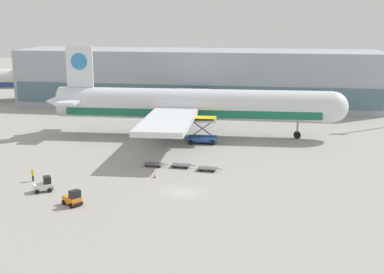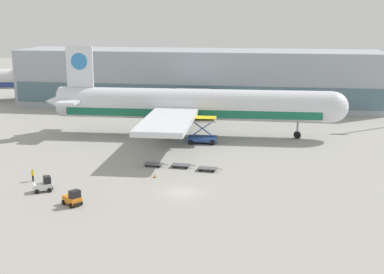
% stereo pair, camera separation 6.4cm
% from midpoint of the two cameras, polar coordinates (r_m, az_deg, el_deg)
% --- Properties ---
extents(ground_plane, '(400.00, 400.00, 0.00)m').
position_cam_midpoint_polar(ground_plane, '(70.23, -0.97, -5.96)').
color(ground_plane, '#9E9B93').
extents(terminal_building, '(90.00, 18.20, 14.00)m').
position_cam_midpoint_polar(terminal_building, '(135.80, 0.54, 6.32)').
color(terminal_building, '#9EA8B2').
rests_on(terminal_building, ground_plane).
extents(airplane_main, '(58.10, 48.29, 17.00)m').
position_cam_midpoint_polar(airplane_main, '(101.61, -0.34, 3.39)').
color(airplane_main, silver).
rests_on(airplane_main, ground_plane).
extents(scissor_lift_loader, '(5.32, 3.55, 4.76)m').
position_cam_midpoint_polar(scissor_lift_loader, '(96.35, 1.13, 0.44)').
color(scissor_lift_loader, '#284C99').
rests_on(scissor_lift_loader, ground_plane).
extents(baggage_tug_foreground, '(2.81, 2.61, 2.00)m').
position_cam_midpoint_polar(baggage_tug_foreground, '(67.10, -12.57, -6.41)').
color(baggage_tug_foreground, orange).
rests_on(baggage_tug_foreground, ground_plane).
extents(baggage_tug_mid, '(2.82, 2.56, 2.00)m').
position_cam_midpoint_polar(baggage_tug_mid, '(73.09, -15.52, -4.96)').
color(baggage_tug_mid, silver).
rests_on(baggage_tug_mid, ground_plane).
extents(baggage_dolly_lead, '(3.74, 1.66, 0.48)m').
position_cam_midpoint_polar(baggage_dolly_lead, '(82.12, -4.09, -2.88)').
color(baggage_dolly_lead, '#56565B').
rests_on(baggage_dolly_lead, ground_plane).
extents(baggage_dolly_second, '(3.74, 1.66, 0.48)m').
position_cam_midpoint_polar(baggage_dolly_second, '(81.29, -1.14, -3.01)').
color(baggage_dolly_second, '#56565B').
rests_on(baggage_dolly_second, ground_plane).
extents(baggage_dolly_third, '(3.74, 1.66, 0.48)m').
position_cam_midpoint_polar(baggage_dolly_third, '(79.59, 1.68, -3.37)').
color(baggage_dolly_third, '#56565B').
rests_on(baggage_dolly_third, ground_plane).
extents(ground_crew_near, '(0.49, 0.38, 1.73)m').
position_cam_midpoint_polar(ground_crew_near, '(77.87, -16.61, -3.81)').
color(ground_crew_near, black).
rests_on(ground_crew_near, ground_plane).
extents(traffic_cone_near, '(0.40, 0.40, 0.69)m').
position_cam_midpoint_polar(traffic_cone_near, '(76.65, -3.97, -4.08)').
color(traffic_cone_near, black).
rests_on(traffic_cone_near, ground_plane).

